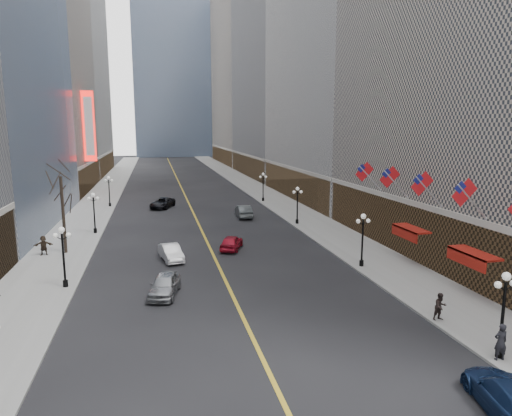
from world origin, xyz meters
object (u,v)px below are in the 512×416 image
car_sb_near (509,397)px  car_sb_mid (232,242)px  streetlamp_east_2 (297,201)px  car_nb_near (165,285)px  car_sb_far (244,211)px  car_nb_mid (171,253)px  ped_ne_corner (501,342)px  streetlamp_east_0 (504,306)px  streetlamp_east_3 (263,184)px  streetlamp_west_3 (109,188)px  car_nb_far (162,203)px  streetlamp_east_1 (363,234)px  streetlamp_west_2 (94,209)px  streetlamp_west_1 (63,251)px

car_sb_near → car_sb_mid: car_sb_near is taller
streetlamp_east_2 → car_nb_near: size_ratio=1.01×
car_sb_far → car_sb_near: bearing=95.4°
car_nb_mid → ped_ne_corner: 26.93m
car_nb_mid → car_sb_mid: size_ratio=1.03×
streetlamp_east_0 → car_nb_near: (-16.47, 13.05, -2.14)m
streetlamp_east_3 → streetlamp_west_3: size_ratio=1.00×
car_nb_far → car_sb_mid: size_ratio=1.30×
streetlamp_east_1 → streetlamp_west_2: 29.68m
streetlamp_west_2 → car_nb_near: 22.23m
streetlamp_west_1 → streetlamp_east_0: bearing=-34.1°
car_sb_mid → streetlamp_east_1: bearing=161.8°
streetlamp_east_0 → streetlamp_west_2: bearing=124.8°
car_sb_far → car_nb_mid: bearing=62.7°
streetlamp_east_1 → streetlamp_west_1: size_ratio=1.00×
streetlamp_east_0 → streetlamp_east_1: 16.00m
car_sb_mid → car_sb_far: 16.21m
streetlamp_east_1 → streetlamp_east_2: same height
car_nb_mid → car_sb_near: 28.75m
streetlamp_east_1 → car_sb_mid: streetlamp_east_1 is taller
streetlamp_west_3 → car_sb_far: size_ratio=0.90×
streetlamp_east_2 → car_nb_mid: size_ratio=1.05×
streetlamp_east_2 → ped_ne_corner: bearing=-90.3°
car_sb_mid → car_sb_near: bearing=125.4°
streetlamp_east_0 → car_sb_mid: streetlamp_east_0 is taller
streetlamp_east_0 → ped_ne_corner: bearing=-128.2°
car_nb_near → car_sb_mid: car_nb_near is taller
car_nb_near → car_sb_far: 28.95m
streetlamp_west_2 → car_nb_near: bearing=-71.2°
streetlamp_west_2 → car_sb_far: size_ratio=0.90×
car_sb_near → streetlamp_east_1: bearing=-85.0°
streetlamp_east_1 → streetlamp_east_2: size_ratio=1.00×
streetlamp_east_2 → ped_ne_corner: (-0.20, -34.25, -1.79)m
streetlamp_east_3 → streetlamp_west_1: (-23.60, -36.00, 0.00)m
car_sb_far → ped_ne_corner: (5.36, -40.12, 0.29)m
streetlamp_east_3 → car_nb_mid: bearing=-117.4°
car_nb_mid → car_nb_far: size_ratio=0.79×
streetlamp_west_1 → car_sb_near: (20.66, -20.00, -2.12)m
car_sb_near → car_sb_mid: size_ratio=1.28×
car_nb_mid → car_sb_far: size_ratio=0.86×
car_nb_near → car_sb_near: size_ratio=0.83×
car_sb_mid → ped_ne_corner: size_ratio=2.17×
streetlamp_west_3 → streetlamp_west_1: bearing=-90.0°
streetlamp_east_3 → streetlamp_west_3: same height
streetlamp_west_1 → car_sb_mid: 16.21m
streetlamp_west_2 → car_sb_mid: 17.05m
streetlamp_east_0 → streetlamp_west_1: same height
streetlamp_east_0 → car_sb_far: size_ratio=0.90×
streetlamp_east_1 → streetlamp_east_2: bearing=90.0°
car_nb_far → car_sb_far: 14.26m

